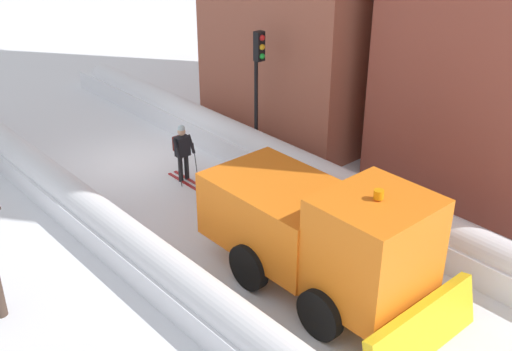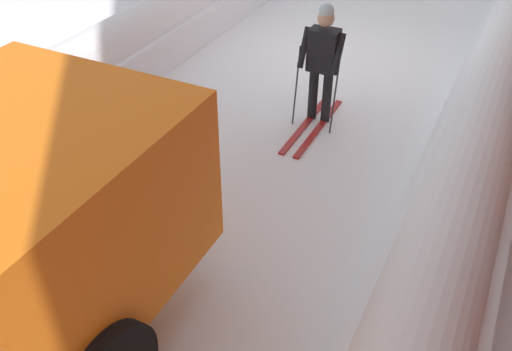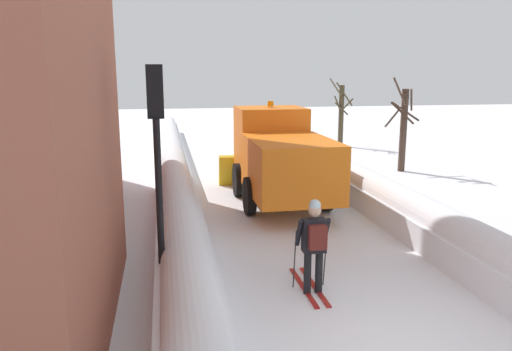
{
  "view_description": "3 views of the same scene",
  "coord_description": "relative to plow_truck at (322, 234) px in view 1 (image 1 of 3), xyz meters",
  "views": [
    {
      "loc": [
        8.98,
        16.24,
        8.72
      ],
      "look_at": [
        -0.63,
        5.34,
        1.37
      ],
      "focal_mm": 43.79,
      "sensor_mm": 36.0,
      "label": 1
    },
    {
      "loc": [
        -2.99,
        9.08,
        4.38
      ],
      "look_at": [
        -0.97,
        5.01,
        1.0
      ],
      "focal_mm": 38.71,
      "sensor_mm": 36.0,
      "label": 2
    },
    {
      "loc": [
        -3.21,
        -6.22,
        4.06
      ],
      "look_at": [
        -1.0,
        5.66,
        1.52
      ],
      "focal_mm": 34.81,
      "sensor_mm": 36.0,
      "label": 3
    }
  ],
  "objects": [
    {
      "name": "snowbank_left",
      "position": [
        -3.2,
        1.44,
        -0.94
      ],
      "size": [
        1.1,
        36.0,
        1.16
      ],
      "color": "white",
      "rests_on": "ground"
    },
    {
      "name": "ground_plane",
      "position": [
        -0.29,
        1.44,
        -1.48
      ],
      "size": [
        80.0,
        80.0,
        0.0
      ],
      "primitive_type": "plane",
      "color": "white"
    },
    {
      "name": "plow_truck",
      "position": [
        0.0,
        0.0,
        0.0
      ],
      "size": [
        3.2,
        5.98,
        3.12
      ],
      "color": "orange",
      "rests_on": "ground"
    },
    {
      "name": "traffic_light_pole",
      "position": [
        -3.62,
        -6.17,
        1.47
      ],
      "size": [
        0.28,
        0.42,
        4.18
      ],
      "color": "black",
      "rests_on": "ground"
    },
    {
      "name": "skier",
      "position": [
        -0.87,
        -6.48,
        -0.48
      ],
      "size": [
        0.62,
        1.8,
        1.81
      ],
      "color": "black",
      "rests_on": "ground"
    }
  ]
}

